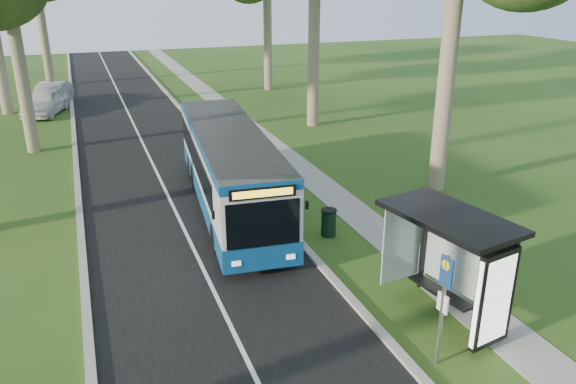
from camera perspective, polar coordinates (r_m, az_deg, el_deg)
name	(u,v)px	position (r m, az deg, el deg)	size (l,w,h in m)	color
ground	(338,286)	(16.85, 5.08, -9.52)	(120.00, 120.00, 0.00)	#244A17
road	(165,189)	(24.71, -12.43, 0.34)	(7.00, 100.00, 0.02)	black
kerb_east	(243,178)	(25.35, -4.63, 1.43)	(0.25, 100.00, 0.12)	#9E9B93
kerb_west	(78,198)	(24.52, -20.52, -0.59)	(0.25, 100.00, 0.12)	#9E9B93
centre_line	(165,188)	(24.71, -12.44, 0.36)	(0.12, 100.00, 0.01)	white
footpath	(304,171)	(26.29, 1.67, 2.10)	(1.50, 100.00, 0.02)	gray
bus	(230,169)	(21.70, -5.94, 2.31)	(3.56, 11.94, 3.12)	silver
bus_stop_sign	(443,299)	(13.33, 15.50, -10.44)	(0.10, 0.40, 2.85)	gray
bus_shelter	(464,254)	(14.62, 17.42, -5.99)	(2.51, 3.80, 3.01)	black
litter_bin	(329,222)	(19.73, 4.15, -3.09)	(0.56, 0.56, 0.98)	black
car_white	(45,102)	(40.67, -23.49, 8.39)	(1.95, 4.85, 1.65)	silver
car_silver	(51,95)	(43.12, -22.92, 9.09)	(1.72, 4.93, 1.62)	#9EA0A6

